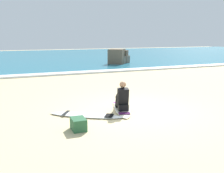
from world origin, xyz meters
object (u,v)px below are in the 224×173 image
at_px(beach_bag, 78,124).
at_px(surfboard_spare_near, 86,115).
at_px(surfer_seated, 122,99).
at_px(surfboard_main, 122,108).

bearing_deg(beach_bag, surfboard_spare_near, 63.86).
relative_size(surfer_seated, surfboard_spare_near, 0.43).
bearing_deg(surfboard_spare_near, surfboard_main, 12.21).
xyz_separation_m(surfboard_main, beach_bag, (-1.87, -1.35, 0.12)).
bearing_deg(surfboard_main, surfboard_spare_near, -167.79).
xyz_separation_m(surfer_seated, surfboard_spare_near, (-1.25, -0.02, -0.40)).
distance_m(surfer_seated, surfboard_spare_near, 1.31).
relative_size(surfboard_main, surfboard_spare_near, 1.04).
relative_size(surfboard_main, beach_bag, 4.81).
bearing_deg(surfer_seated, surfboard_spare_near, -178.93).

